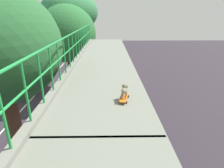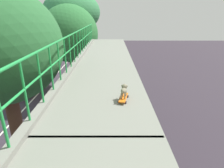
% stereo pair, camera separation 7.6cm
% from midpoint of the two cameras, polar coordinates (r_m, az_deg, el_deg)
% --- Properties ---
extents(city_bus, '(2.75, 11.27, 3.03)m').
position_cam_midpoint_polar(city_bus, '(25.10, -22.48, 4.52)').
color(city_bus, white).
rests_on(city_bus, ground).
extents(roadside_tree_mid, '(4.45, 4.45, 9.09)m').
position_cam_midpoint_polar(roadside_tree_mid, '(7.82, -30.86, 9.30)').
color(roadside_tree_mid, '#4C3224').
rests_on(roadside_tree_mid, ground).
extents(roadside_tree_far, '(5.19, 5.19, 8.93)m').
position_cam_midpoint_polar(roadside_tree_far, '(17.99, -12.69, 14.72)').
color(roadside_tree_far, brown).
rests_on(roadside_tree_far, ground).
extents(roadside_tree_farthest, '(5.88, 5.88, 10.33)m').
position_cam_midpoint_polar(roadside_tree_farthest, '(21.10, -12.04, 20.71)').
color(roadside_tree_farthest, '#4B302D').
rests_on(roadside_tree_farthest, ground).
extents(toy_skateboard, '(0.28, 0.58, 0.08)m').
position_cam_midpoint_polar(toy_skateboard, '(4.59, 4.10, -4.21)').
color(toy_skateboard, orange).
rests_on(toy_skateboard, overpass_deck).
extents(small_dog, '(0.20, 0.35, 0.31)m').
position_cam_midpoint_polar(small_dog, '(4.52, 4.25, -1.69)').
color(small_dog, '#7B765C').
rests_on(small_dog, toy_skateboard).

